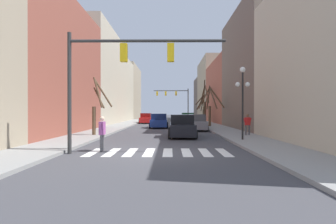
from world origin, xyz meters
TOP-DOWN VIEW (x-y plane):
  - ground_plane at (0.00, 0.00)m, footprint 240.00×240.00m
  - sidewalk_left at (-5.86, 0.00)m, footprint 2.97×90.00m
  - sidewalk_right at (5.86, 0.00)m, footprint 2.97×90.00m
  - building_row_left at (-10.35, 27.95)m, footprint 6.00×65.04m
  - building_row_right at (10.35, 28.92)m, footprint 6.00×68.63m
  - crosswalk_stripes at (0.00, 0.36)m, footprint 6.75×2.60m
  - traffic_signal_near at (-1.89, -0.10)m, footprint 7.34×0.28m
  - traffic_signal_far at (1.60, 39.44)m, footprint 6.89×0.28m
  - street_lamp_right_corner at (5.24, 4.66)m, footprint 0.95×0.36m
  - car_parked_left_mid at (3.18, 26.74)m, footprint 2.14×4.73m
  - car_parked_left_near at (1.46, 7.64)m, footprint 2.08×4.39m
  - car_at_intersection at (-3.25, 29.39)m, footprint 2.00×4.48m
  - car_driving_away_lane at (-0.73, 18.41)m, footprint 2.15×4.12m
  - car_parked_right_mid at (3.25, 14.38)m, footprint 2.02×4.20m
  - pedestrian_waiting_at_curb at (-2.80, 0.68)m, footprint 0.25×0.75m
  - pedestrian_on_left_sidewalk at (6.48, 7.76)m, footprint 0.68×0.29m
  - street_tree_right_mid at (5.40, 19.38)m, footprint 2.97×2.61m
  - street_tree_left_far at (5.64, 29.04)m, footprint 1.32×2.04m
  - street_tree_right_near at (5.87, 28.18)m, footprint 1.83×4.39m
  - street_tree_left_mid at (-5.10, 7.85)m, footprint 1.63×0.94m

SIDE VIEW (x-z plane):
  - ground_plane at x=0.00m, z-range 0.00..0.00m
  - crosswalk_stripes at x=0.00m, z-range 0.00..0.01m
  - sidewalk_left at x=-5.86m, z-range 0.00..0.15m
  - sidewalk_right at x=5.86m, z-range 0.00..0.15m
  - car_at_intersection at x=-3.25m, z-range -0.05..1.56m
  - car_parked_right_mid at x=3.25m, z-range -0.05..1.58m
  - car_driving_away_lane at x=-0.73m, z-range -0.06..1.61m
  - car_parked_left_mid at x=3.18m, z-range -0.06..1.65m
  - car_parked_left_near at x=1.46m, z-range -0.06..1.65m
  - pedestrian_waiting_at_curb at x=-2.80m, z-range 0.16..1.89m
  - pedestrian_on_left_sidewalk at x=6.48m, z-range 0.30..1.89m
  - street_tree_left_far at x=5.64m, z-range -0.04..4.14m
  - street_tree_left_mid at x=-5.10m, z-range -0.09..4.38m
  - street_tree_right_mid at x=5.40m, z-range 0.15..5.07m
  - street_tree_right_near at x=5.87m, z-range -0.45..6.20m
  - street_lamp_right_corner at x=5.24m, z-range 1.10..5.79m
  - traffic_signal_near at x=-1.89m, z-range 1.32..6.97m
  - traffic_signal_far at x=1.60m, z-range 1.55..7.91m
  - building_row_right at x=10.35m, z-range -0.82..12.19m
  - building_row_left at x=-10.35m, z-range -0.65..12.74m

